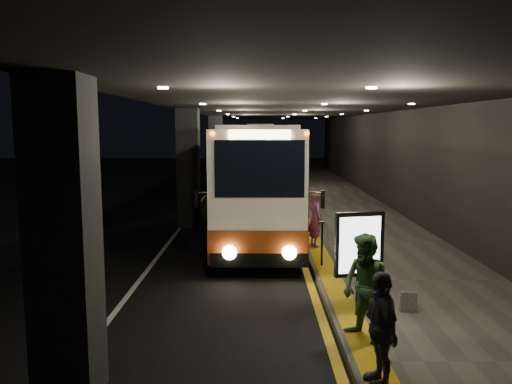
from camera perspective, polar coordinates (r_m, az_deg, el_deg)
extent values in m
plane|color=black|center=(15.04, -3.98, -6.92)|extent=(90.00, 90.00, 0.00)
cube|color=silver|center=(20.09, -8.06, -3.29)|extent=(0.12, 50.00, 0.01)
cube|color=gold|center=(19.92, 3.86, -3.33)|extent=(0.18, 50.00, 0.01)
cube|color=#514C44|center=(20.19, 10.68, -3.09)|extent=(4.50, 50.00, 0.15)
cube|color=gold|center=(19.92, 5.30, -2.90)|extent=(0.50, 50.00, 0.01)
cube|color=black|center=(20.41, 17.13, 5.09)|extent=(0.10, 50.00, 6.00)
cube|color=black|center=(7.19, -21.07, -5.33)|extent=(0.80, 0.80, 4.40)
cube|color=black|center=(18.77, -7.72, 2.72)|extent=(0.80, 0.80, 4.40)
cube|color=black|center=(30.67, -4.62, 4.58)|extent=(0.80, 0.80, 4.40)
cube|color=black|center=(19.59, 4.42, 9.99)|extent=(9.00, 50.00, 0.40)
cube|color=beige|center=(17.62, 0.36, 1.92)|extent=(2.50, 11.60, 3.28)
cube|color=#933915|center=(17.78, 0.35, -1.95)|extent=(2.52, 11.62, 0.87)
cube|color=black|center=(11.76, 0.40, 2.69)|extent=(2.12, 0.08, 1.35)
cube|color=black|center=(12.22, 0.39, -7.71)|extent=(2.37, 0.27, 0.34)
cylinder|color=black|center=(14.28, -4.01, -5.69)|extent=(0.27, 0.97, 0.97)
cylinder|color=black|center=(14.29, 4.76, -5.70)|extent=(0.27, 0.97, 0.97)
cylinder|color=black|center=(21.67, -2.54, -1.16)|extent=(0.27, 0.97, 0.97)
cylinder|color=black|center=(21.67, 3.21, -1.16)|extent=(0.27, 0.97, 0.97)
sphere|color=#FFEAA5|center=(12.11, -3.06, -6.92)|extent=(0.35, 0.35, 0.35)
sphere|color=#FFEAA5|center=(12.11, 3.85, -6.93)|extent=(0.35, 0.35, 0.35)
cube|color=#FFF2BF|center=(11.71, 0.41, 6.59)|extent=(1.45, 0.06, 0.21)
cube|color=beige|center=(32.33, -0.11, 4.38)|extent=(2.62, 11.41, 3.22)
cube|color=#933915|center=(32.41, -0.11, 2.29)|extent=(2.64, 11.43, 0.85)
cube|color=black|center=(26.59, -0.19, 5.24)|extent=(2.08, 0.11, 1.32)
cube|color=black|center=(26.85, -0.19, 0.60)|extent=(2.32, 0.30, 0.33)
cylinder|color=black|center=(28.90, -2.27, 0.99)|extent=(0.26, 0.95, 0.95)
cylinder|color=black|center=(28.88, 1.95, 0.99)|extent=(0.26, 0.95, 0.95)
cylinder|color=black|center=(36.24, -1.75, 2.31)|extent=(0.26, 0.95, 0.95)
cylinder|color=black|center=(36.22, 1.61, 2.31)|extent=(0.26, 0.95, 0.95)
cube|color=beige|center=(46.77, 0.23, 5.51)|extent=(2.98, 12.27, 3.45)
cube|color=#933915|center=(46.83, 0.22, 3.96)|extent=(3.01, 12.29, 0.91)
cube|color=black|center=(40.63, 0.22, 6.29)|extent=(2.23, 0.14, 1.42)
cube|color=black|center=(40.83, 0.22, 3.01)|extent=(2.49, 0.34, 0.36)
cylinder|color=black|center=(43.03, -1.31, 3.17)|extent=(0.28, 1.02, 1.02)
cylinder|color=black|center=(43.02, 1.75, 3.17)|extent=(0.28, 1.02, 1.02)
cylinder|color=black|center=(50.92, -1.07, 3.84)|extent=(0.28, 1.02, 1.02)
cylinder|color=black|center=(50.92, 1.52, 3.84)|extent=(0.28, 1.02, 1.02)
imported|color=#B75583|center=(15.00, 6.76, -3.09)|extent=(0.57, 0.71, 1.69)
imported|color=#4A7B44|center=(8.67, 12.43, -10.66)|extent=(0.94, 1.04, 1.82)
imported|color=#4A494E|center=(7.36, 14.04, -14.86)|extent=(0.61, 1.01, 1.62)
cube|color=black|center=(10.41, 16.99, -11.88)|extent=(0.32, 0.16, 0.38)
cube|color=silver|center=(10.10, 13.28, -12.60)|extent=(0.27, 0.19, 0.30)
cylinder|color=black|center=(9.87, 11.56, -11.55)|extent=(0.08, 0.08, 0.78)
cube|color=black|center=(9.59, 11.72, -5.86)|extent=(0.95, 0.29, 1.23)
cube|color=white|center=(9.53, 11.79, -5.94)|extent=(0.79, 0.18, 1.06)
cylinder|color=black|center=(13.04, 7.55, -5.92)|extent=(0.05, 0.05, 1.15)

